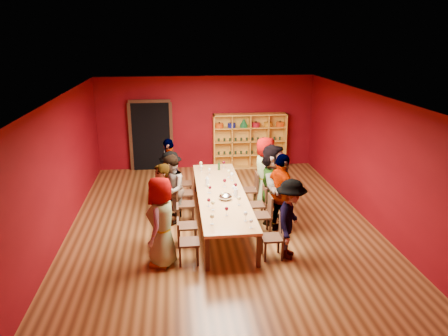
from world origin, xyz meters
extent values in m
cube|color=#573117|center=(0.00, 0.00, -0.01)|extent=(7.10, 9.10, 0.02)
cube|color=#5C040C|center=(0.00, 4.51, 1.50)|extent=(7.10, 0.02, 3.00)
cube|color=#5C040C|center=(0.00, -4.51, 1.50)|extent=(7.10, 0.02, 3.00)
cube|color=#5C040C|center=(-3.51, 0.00, 1.50)|extent=(0.02, 9.10, 3.00)
cube|color=#5C040C|center=(3.51, 0.00, 1.50)|extent=(0.02, 9.10, 3.00)
cube|color=silver|center=(0.00, 0.00, 3.01)|extent=(7.10, 9.10, 0.02)
cube|color=tan|center=(0.00, 0.00, 0.72)|extent=(1.10, 4.50, 0.06)
cube|color=#321B10|center=(-0.49, -2.17, 0.34)|extent=(0.08, 0.08, 0.69)
cube|color=#321B10|center=(-0.49, 2.17, 0.34)|extent=(0.08, 0.08, 0.69)
cube|color=#321B10|center=(0.49, -2.17, 0.34)|extent=(0.08, 0.08, 0.69)
cube|color=#321B10|center=(0.49, 2.17, 0.34)|extent=(0.08, 0.08, 0.69)
cube|color=black|center=(-1.80, 4.44, 1.10)|extent=(1.20, 0.14, 2.20)
cube|color=#321B10|center=(-1.80, 4.37, 2.25)|extent=(1.32, 0.06, 0.10)
cube|color=#321B10|center=(-2.45, 4.37, 1.10)|extent=(0.10, 0.06, 2.20)
cube|color=#321B10|center=(-1.15, 4.37, 1.10)|extent=(0.10, 0.06, 2.20)
cube|color=gold|center=(0.22, 4.28, 0.90)|extent=(0.04, 0.40, 1.80)
cube|color=gold|center=(2.58, 4.28, 0.90)|extent=(0.04, 0.40, 1.80)
cube|color=gold|center=(1.40, 4.28, 1.78)|extent=(2.40, 0.40, 0.04)
cube|color=gold|center=(1.40, 4.28, 0.02)|extent=(2.40, 0.40, 0.04)
cube|color=gold|center=(1.40, 4.47, 0.90)|extent=(2.40, 0.02, 1.80)
cube|color=gold|center=(1.40, 4.28, 0.45)|extent=(2.36, 0.38, 0.03)
cube|color=gold|center=(1.40, 4.28, 0.90)|extent=(2.36, 0.38, 0.03)
cube|color=gold|center=(1.40, 4.28, 1.35)|extent=(2.36, 0.38, 0.03)
cube|color=gold|center=(0.80, 4.28, 0.90)|extent=(0.03, 0.38, 1.76)
cube|color=gold|center=(1.40, 4.28, 0.90)|extent=(0.03, 0.38, 1.76)
cube|color=gold|center=(2.00, 4.28, 0.90)|extent=(0.03, 0.38, 1.76)
cylinder|color=#DB4A0C|center=(0.40, 4.28, 1.44)|extent=(0.26, 0.26, 0.15)
sphere|color=black|center=(0.40, 4.28, 1.53)|extent=(0.05, 0.05, 0.05)
cylinder|color=navy|center=(0.80, 4.28, 1.44)|extent=(0.26, 0.26, 0.15)
sphere|color=black|center=(0.80, 4.28, 1.53)|extent=(0.05, 0.05, 0.05)
cylinder|color=#1A6A35|center=(1.20, 4.28, 1.41)|extent=(0.26, 0.26, 0.08)
cone|color=#1A6A35|center=(1.20, 4.28, 1.56)|extent=(0.24, 0.24, 0.22)
cylinder|color=maroon|center=(1.60, 4.28, 1.44)|extent=(0.26, 0.26, 0.15)
sphere|color=black|center=(1.60, 4.28, 1.53)|extent=(0.05, 0.05, 0.05)
cylinder|color=orange|center=(2.00, 4.28, 1.44)|extent=(0.26, 0.26, 0.15)
sphere|color=black|center=(2.00, 4.28, 1.53)|extent=(0.05, 0.05, 0.05)
cylinder|color=#DB4A0C|center=(2.40, 4.28, 1.44)|extent=(0.26, 0.26, 0.15)
sphere|color=black|center=(2.40, 4.28, 1.53)|extent=(0.05, 0.05, 0.05)
cylinder|color=#1A2F20|center=(0.38, 4.28, 0.52)|extent=(0.07, 0.07, 0.10)
cylinder|color=#1A2F20|center=(0.56, 4.28, 0.52)|extent=(0.07, 0.07, 0.10)
cylinder|color=#1A2F20|center=(0.75, 4.28, 0.52)|extent=(0.07, 0.07, 0.10)
cylinder|color=#1A2F20|center=(0.93, 4.28, 0.52)|extent=(0.07, 0.07, 0.10)
cylinder|color=#1A2F20|center=(1.12, 4.28, 0.52)|extent=(0.07, 0.07, 0.10)
cylinder|color=#1A2F20|center=(1.30, 4.28, 0.52)|extent=(0.07, 0.07, 0.10)
cylinder|color=#1A2F20|center=(1.49, 4.28, 0.52)|extent=(0.07, 0.07, 0.10)
cylinder|color=#1A2F20|center=(1.67, 4.28, 0.52)|extent=(0.07, 0.07, 0.10)
cylinder|color=#1A2F20|center=(1.86, 4.28, 0.52)|extent=(0.07, 0.07, 0.10)
cylinder|color=#1A2F20|center=(2.04, 4.28, 0.52)|extent=(0.07, 0.07, 0.10)
cylinder|color=#1A2F20|center=(2.23, 4.28, 0.52)|extent=(0.07, 0.07, 0.10)
cylinder|color=#1A2F20|center=(2.42, 4.28, 0.52)|extent=(0.07, 0.07, 0.10)
cylinder|color=#1A2F20|center=(0.38, 4.28, 0.97)|extent=(0.07, 0.07, 0.10)
cylinder|color=#1A2F20|center=(0.56, 4.28, 0.97)|extent=(0.07, 0.07, 0.10)
cylinder|color=#1A2F20|center=(0.75, 4.28, 0.97)|extent=(0.07, 0.07, 0.10)
cylinder|color=#1A2F20|center=(0.93, 4.28, 0.97)|extent=(0.07, 0.07, 0.10)
cylinder|color=#1A2F20|center=(1.12, 4.28, 0.97)|extent=(0.07, 0.07, 0.10)
cylinder|color=#1A2F20|center=(1.30, 4.28, 0.97)|extent=(0.07, 0.07, 0.10)
cylinder|color=#1A2F20|center=(1.49, 4.28, 0.97)|extent=(0.07, 0.07, 0.10)
cylinder|color=#1A2F20|center=(1.67, 4.28, 0.97)|extent=(0.07, 0.07, 0.10)
cylinder|color=#1A2F20|center=(1.86, 4.28, 0.97)|extent=(0.07, 0.07, 0.10)
cylinder|color=#1A2F20|center=(2.04, 4.28, 0.97)|extent=(0.07, 0.07, 0.10)
cylinder|color=#1A2F20|center=(2.23, 4.28, 0.97)|extent=(0.07, 0.07, 0.10)
cylinder|color=#1A2F20|center=(2.42, 4.28, 0.97)|extent=(0.07, 0.07, 0.10)
cube|color=#321B10|center=(-0.83, -1.82, 0.43)|extent=(0.42, 0.42, 0.04)
cube|color=#321B10|center=(-1.02, -1.82, 0.67)|extent=(0.04, 0.40, 0.44)
cube|color=#321B10|center=(-1.00, -1.99, 0.21)|extent=(0.04, 0.04, 0.41)
cube|color=#321B10|center=(-0.66, -1.99, 0.21)|extent=(0.04, 0.04, 0.41)
cube|color=#321B10|center=(-1.00, -1.65, 0.21)|extent=(0.04, 0.04, 0.41)
cube|color=#321B10|center=(-0.66, -1.65, 0.21)|extent=(0.04, 0.04, 0.41)
imported|color=#141B38|center=(-1.33, -1.82, 0.88)|extent=(0.68, 0.96, 1.77)
cube|color=#321B10|center=(-0.83, -1.07, 0.43)|extent=(0.42, 0.42, 0.04)
cube|color=#321B10|center=(-1.02, -1.07, 0.67)|extent=(0.04, 0.40, 0.44)
cube|color=#321B10|center=(-1.00, -1.24, 0.21)|extent=(0.04, 0.04, 0.41)
cube|color=#321B10|center=(-0.66, -1.24, 0.21)|extent=(0.04, 0.04, 0.41)
cube|color=#321B10|center=(-1.00, -0.90, 0.21)|extent=(0.04, 0.04, 0.41)
cube|color=#321B10|center=(-0.66, -0.90, 0.21)|extent=(0.04, 0.04, 0.41)
imported|color=tan|center=(-1.34, -1.07, 0.90)|extent=(0.60, 0.74, 1.80)
cube|color=#321B10|center=(-0.83, 0.14, 0.43)|extent=(0.42, 0.42, 0.04)
cube|color=#321B10|center=(-1.02, 0.14, 0.67)|extent=(0.04, 0.40, 0.44)
cube|color=#321B10|center=(-1.00, -0.03, 0.21)|extent=(0.04, 0.04, 0.41)
cube|color=#321B10|center=(-0.66, -0.03, 0.21)|extent=(0.04, 0.04, 0.41)
cube|color=#321B10|center=(-1.00, 0.31, 0.21)|extent=(0.04, 0.04, 0.41)
cube|color=#321B10|center=(-0.66, 0.31, 0.21)|extent=(0.04, 0.04, 0.41)
imported|color=silver|center=(-1.16, 0.14, 0.82)|extent=(0.50, 0.83, 1.64)
cube|color=#321B10|center=(-0.83, 0.89, 0.43)|extent=(0.42, 0.42, 0.04)
cube|color=#321B10|center=(-1.02, 0.89, 0.67)|extent=(0.04, 0.40, 0.44)
cube|color=#321B10|center=(-1.00, 0.72, 0.21)|extent=(0.04, 0.04, 0.41)
cube|color=#321B10|center=(-0.66, 0.72, 0.21)|extent=(0.04, 0.04, 0.41)
cube|color=#321B10|center=(-1.00, 1.06, 0.21)|extent=(0.04, 0.04, 0.41)
cube|color=#321B10|center=(-0.66, 1.06, 0.21)|extent=(0.04, 0.04, 0.41)
imported|color=#16183C|center=(-1.16, 0.89, 0.77)|extent=(0.64, 1.06, 1.53)
cube|color=#321B10|center=(-0.83, 1.62, 0.43)|extent=(0.42, 0.42, 0.04)
cube|color=#321B10|center=(-1.02, 1.62, 0.67)|extent=(0.04, 0.40, 0.44)
cube|color=#321B10|center=(-1.00, 1.45, 0.21)|extent=(0.04, 0.04, 0.41)
cube|color=#321B10|center=(-0.66, 1.45, 0.21)|extent=(0.04, 0.04, 0.41)
cube|color=#321B10|center=(-1.00, 1.79, 0.21)|extent=(0.04, 0.04, 0.41)
cube|color=#321B10|center=(-0.66, 1.79, 0.21)|extent=(0.04, 0.04, 0.41)
imported|color=#161B3C|center=(-1.21, 1.62, 0.84)|extent=(0.48, 1.00, 1.68)
cube|color=#321B10|center=(0.83, -1.81, 0.43)|extent=(0.42, 0.42, 0.04)
cube|color=#321B10|center=(1.02, -1.81, 0.67)|extent=(0.04, 0.40, 0.44)
cube|color=#321B10|center=(0.66, -1.98, 0.21)|extent=(0.04, 0.04, 0.41)
cube|color=#321B10|center=(1.00, -1.98, 0.21)|extent=(0.04, 0.04, 0.41)
cube|color=#321B10|center=(0.66, -1.64, 0.21)|extent=(0.04, 0.04, 0.41)
cube|color=#321B10|center=(1.00, -1.64, 0.21)|extent=(0.04, 0.04, 0.41)
imported|color=#547BAD|center=(1.18, -1.81, 0.81)|extent=(0.82, 1.14, 1.63)
cube|color=#321B10|center=(0.83, -0.71, 0.43)|extent=(0.42, 0.42, 0.04)
cube|color=#321B10|center=(1.02, -0.71, 0.67)|extent=(0.04, 0.40, 0.44)
cube|color=#321B10|center=(0.66, -0.88, 0.21)|extent=(0.04, 0.04, 0.41)
cube|color=#321B10|center=(1.00, -0.88, 0.21)|extent=(0.04, 0.04, 0.41)
cube|color=#321B10|center=(0.66, -0.54, 0.21)|extent=(0.04, 0.04, 0.41)
cube|color=#321B10|center=(1.00, -0.54, 0.21)|extent=(0.04, 0.04, 0.41)
imported|color=#C28290|center=(1.26, -0.71, 0.92)|extent=(0.83, 1.18, 1.83)
cube|color=#321B10|center=(0.83, -0.08, 0.43)|extent=(0.42, 0.42, 0.04)
cube|color=#321B10|center=(1.02, -0.08, 0.67)|extent=(0.04, 0.40, 0.44)
cube|color=#321B10|center=(0.66, -0.25, 0.21)|extent=(0.04, 0.04, 0.41)
cube|color=#321B10|center=(1.00, -0.25, 0.21)|extent=(0.04, 0.04, 0.41)
cube|color=#321B10|center=(0.66, 0.09, 0.21)|extent=(0.04, 0.04, 0.41)
cube|color=#321B10|center=(1.00, 0.09, 0.21)|extent=(0.04, 0.04, 0.41)
imported|color=#46474B|center=(1.20, -0.08, 0.95)|extent=(1.02, 1.83, 1.89)
cube|color=#321B10|center=(0.83, 0.94, 0.43)|extent=(0.42, 0.42, 0.04)
cube|color=#321B10|center=(1.02, 0.94, 0.67)|extent=(0.04, 0.40, 0.44)
cube|color=#321B10|center=(0.66, 0.77, 0.21)|extent=(0.04, 0.04, 0.41)
cube|color=#321B10|center=(1.00, 0.77, 0.21)|extent=(0.04, 0.04, 0.41)
cube|color=#321B10|center=(0.66, 1.11, 0.21)|extent=(0.04, 0.04, 0.41)
cube|color=#321B10|center=(1.00, 1.11, 0.21)|extent=(0.04, 0.04, 0.41)
imported|color=#587BB6|center=(1.23, 0.94, 0.91)|extent=(0.60, 0.94, 1.81)
cylinder|color=white|center=(-0.03, -1.35, 0.75)|extent=(0.06, 0.06, 0.01)
cylinder|color=white|center=(-0.03, -1.35, 0.81)|extent=(0.01, 0.01, 0.11)
ellipsoid|color=#430712|center=(-0.03, -1.35, 0.90)|extent=(0.08, 0.08, 0.09)
cylinder|color=white|center=(0.28, -0.15, 0.75)|extent=(0.07, 0.07, 0.01)
cylinder|color=white|center=(0.28, -0.15, 0.82)|extent=(0.01, 0.01, 0.12)
ellipsoid|color=white|center=(0.28, -0.15, 0.91)|extent=(0.08, 0.08, 0.10)
cylinder|color=white|center=(-0.36, 1.85, 0.75)|extent=(0.07, 0.07, 0.01)
cylinder|color=white|center=(-0.36, 1.85, 0.82)|extent=(0.01, 0.01, 0.12)
ellipsoid|color=#D8CC87|center=(-0.36, 1.85, 0.92)|extent=(0.09, 0.09, 0.10)
cylinder|color=white|center=(-0.26, -0.03, 0.75)|extent=(0.06, 0.06, 0.01)
cylinder|color=white|center=(-0.26, -0.03, 0.81)|extent=(0.01, 0.01, 0.10)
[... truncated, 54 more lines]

